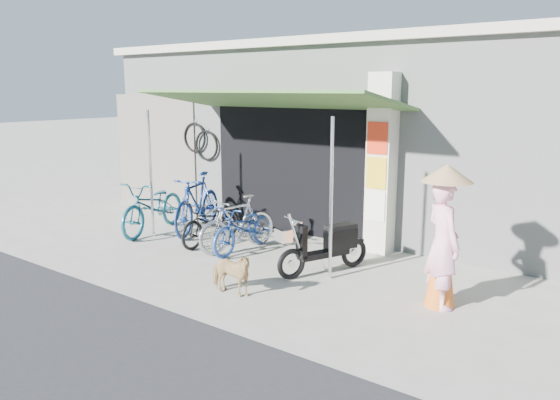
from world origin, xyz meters
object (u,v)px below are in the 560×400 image
Objects in this scene: bike_silver at (238,223)px; bike_blue at (197,203)px; bike_black at (212,222)px; street_dog at (230,274)px; bike_teal at (154,206)px; moped at (326,246)px; nun at (443,238)px; bike_navy at (245,228)px.

bike_blue is at bearing 174.22° from bike_silver.
bike_black reaches higher than street_dog.
bike_teal is 1.28× the size of moped.
bike_black is 0.84× the size of nun.
bike_navy is at bearing 27.40° from bike_silver.
nun is (4.34, -0.36, 0.50)m from bike_black.
bike_blue is 1.23× the size of bike_black.
bike_black is 2.15× the size of street_dog.
bike_blue reaches higher than moped.
bike_black is at bearing -159.89° from moped.
bike_blue is 1.52m from bike_silver.
bike_teal is at bearing -159.93° from bike_blue.
nun reaches higher than bike_black.
street_dog is (1.29, -1.64, -0.18)m from bike_silver.
street_dog is at bearing -40.60° from bike_teal.
moped is 1.94m from nun.
bike_black is 0.97× the size of bike_navy.
moped reaches higher than bike_navy.
nun is at bearing -7.98° from bike_black.
nun is (3.70, -0.32, 0.43)m from bike_silver.
bike_navy reaches higher than street_dog.
bike_teal is 1.45m from bike_black.
bike_blue is at bearing -166.66° from moped.
moped reaches higher than street_dog.
bike_teal is at bearing 37.50° from nun.
bike_navy is 2.04m from street_dog.
bike_teal reaches higher than bike_silver.
moped is at bearing -6.07° from bike_black.
street_dog is (2.74, -2.11, -0.27)m from bike_blue.
bike_navy is (1.57, -0.44, -0.15)m from bike_blue.
street_dog is at bearing 68.75° from nun.
bike_teal is 3.73m from street_dog.
moped is (1.83, -0.08, -0.06)m from bike_silver.
moped is (1.70, -0.12, 0.00)m from bike_navy.
nun reaches higher than bike_navy.
bike_navy is at bearing 34.37° from nun.
bike_silver is at bearing 35.10° from nun.
street_dog is 2.80m from nun.
moped is at bearing -5.90° from bike_navy.
bike_teal reaches higher than bike_black.
nun is (1.86, -0.24, 0.49)m from moped.
nun is at bearing 15.69° from moped.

